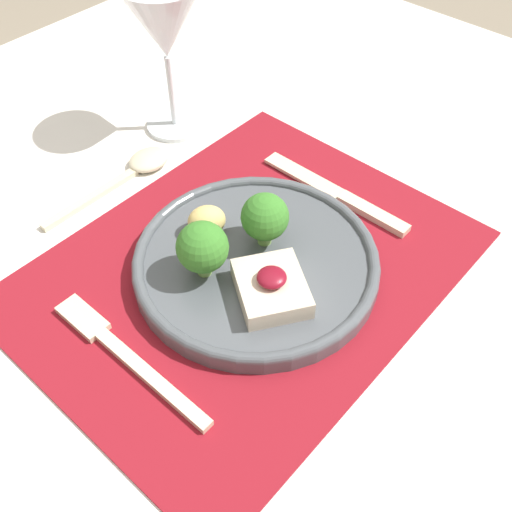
{
  "coord_description": "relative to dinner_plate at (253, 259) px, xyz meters",
  "views": [
    {
      "loc": [
        -0.29,
        -0.27,
        1.21
      ],
      "look_at": [
        0.01,
        -0.01,
        0.77
      ],
      "focal_mm": 42.0,
      "sensor_mm": 36.0,
      "label": 1
    }
  ],
  "objects": [
    {
      "name": "spoon",
      "position": [
        0.03,
        0.21,
        -0.01
      ],
      "size": [
        0.18,
        0.04,
        0.01
      ],
      "rotation": [
        0.0,
        0.0,
        0.05
      ],
      "color": "beige",
      "rests_on": "dining_table"
    },
    {
      "name": "placemat",
      "position": [
        -0.0,
        0.01,
        -0.02
      ],
      "size": [
        0.44,
        0.34,
        0.0
      ],
      "primitive_type": "cube",
      "color": "maroon",
      "rests_on": "dining_table"
    },
    {
      "name": "knife",
      "position": [
        0.15,
        -0.0,
        -0.01
      ],
      "size": [
        0.02,
        0.19,
        0.01
      ],
      "rotation": [
        0.0,
        0.0,
        0.02
      ],
      "color": "beige",
      "rests_on": "placemat"
    },
    {
      "name": "wine_glass_near",
      "position": [
        0.12,
        0.24,
        0.11
      ],
      "size": [
        0.1,
        0.1,
        0.18
      ],
      "color": "white",
      "rests_on": "dining_table"
    },
    {
      "name": "dining_table",
      "position": [
        -0.0,
        0.01,
        -0.11
      ],
      "size": [
        1.26,
        1.18,
        0.75
      ],
      "color": "white",
      "rests_on": "ground_plane"
    },
    {
      "name": "dinner_plate",
      "position": [
        0.0,
        0.0,
        0.0
      ],
      "size": [
        0.25,
        0.25,
        0.08
      ],
      "color": "#4C5156",
      "rests_on": "placemat"
    },
    {
      "name": "fork",
      "position": [
        -0.15,
        0.02,
        -0.01
      ],
      "size": [
        0.02,
        0.19,
        0.01
      ],
      "rotation": [
        0.0,
        0.0,
        0.04
      ],
      "color": "beige",
      "rests_on": "placemat"
    }
  ]
}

